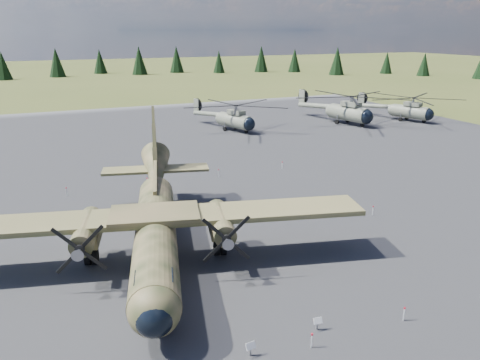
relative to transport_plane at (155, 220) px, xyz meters
name	(u,v)px	position (x,y,z in m)	size (l,w,h in m)	color
ground	(194,247)	(2.84, 0.24, -2.75)	(500.00, 500.00, 0.00)	brown
apron	(161,204)	(2.84, 10.24, -2.75)	(120.00, 120.00, 0.04)	#5C5C61
transport_plane	(155,220)	(0.00, 0.00, 0.00)	(28.93, 25.91, 9.59)	#363D21
helicopter_near	(234,112)	(21.90, 38.41, 0.29)	(21.62, 21.75, 4.30)	gray
helicopter_mid	(349,104)	(42.07, 35.91, 0.77)	(23.63, 24.85, 4.97)	gray
helicopter_far	(410,104)	(53.95, 34.04, 0.31)	(22.02, 22.02, 4.32)	gray
info_placard_left	(251,347)	(1.68, -12.63, -2.22)	(0.53, 0.28, 0.80)	gray
info_placard_right	(318,322)	(5.92, -12.10, -2.25)	(0.50, 0.26, 0.76)	gray
barrier_fence	(188,243)	(2.38, 0.16, -2.25)	(33.12, 29.62, 0.85)	silver
treeline	(190,179)	(3.31, 2.34, 1.96)	(320.38, 315.86, 10.93)	black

